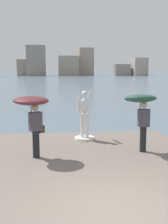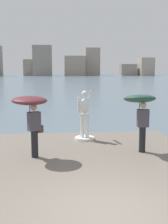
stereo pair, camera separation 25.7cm
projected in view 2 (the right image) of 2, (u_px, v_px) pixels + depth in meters
The scene contains 6 objects.
ground_plane at pixel (65, 89), 45.21m from camera, with size 400.00×400.00×0.00m, color slate.
pier at pixel (96, 180), 7.89m from camera, with size 7.10×10.28×0.40m, color #70665B.
statue_white_figure at pixel (85, 119), 11.51m from camera, with size 0.79×0.95×2.00m.
onlooker_left at pixel (31, 108), 9.03m from camera, with size 1.52×1.52×2.00m.
onlooker_right at pixel (140, 106), 9.66m from camera, with size 1.13×1.15×2.04m.
distant_skyline at pixel (54, 64), 131.60m from camera, with size 84.09×13.53×13.63m.
Camera 2 is at (-0.99, -5.32, 3.23)m, focal length 46.09 mm.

